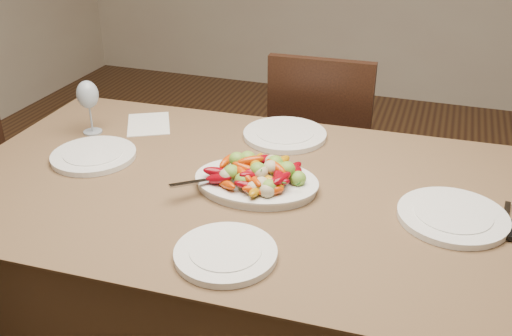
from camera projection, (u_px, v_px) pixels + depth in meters
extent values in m
cube|color=brown|center=(256.00, 287.00, 1.87)|extent=(1.88, 1.11, 0.76)
ellipsoid|color=white|center=(256.00, 184.00, 1.68)|extent=(0.37, 0.28, 0.02)
cylinder|color=white|center=(94.00, 156.00, 1.85)|extent=(0.27, 0.27, 0.02)
cylinder|color=white|center=(453.00, 217.00, 1.53)|extent=(0.29, 0.29, 0.02)
cylinder|color=white|center=(285.00, 135.00, 2.00)|extent=(0.29, 0.29, 0.02)
cylinder|color=white|center=(226.00, 254.00, 1.38)|extent=(0.25, 0.25, 0.02)
cube|color=silver|center=(149.00, 124.00, 2.10)|extent=(0.23, 0.26, 0.00)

